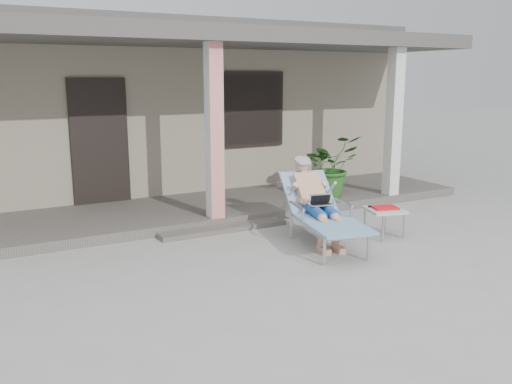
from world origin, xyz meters
TOP-DOWN VIEW (x-y plane):
  - ground at (0.00, 0.00)m, footprint 60.00×60.00m
  - house at (0.00, 6.50)m, footprint 10.40×5.40m
  - porch_deck at (0.00, 3.00)m, footprint 10.00×2.00m
  - porch_overhang at (0.00, 2.95)m, footprint 10.00×2.30m
  - porch_step at (0.00, 1.85)m, footprint 2.00×0.30m
  - lounger at (0.93, 0.73)m, footprint 1.04×1.91m
  - side_table at (1.93, 0.52)m, footprint 0.61×0.61m
  - potted_palm at (2.42, 2.54)m, footprint 1.00×0.87m

SIDE VIEW (x-z plane):
  - ground at x=0.00m, z-range 0.00..0.00m
  - porch_step at x=0.00m, z-range 0.00..0.07m
  - porch_deck at x=0.00m, z-range 0.00..0.15m
  - side_table at x=1.93m, z-range 0.15..0.59m
  - potted_palm at x=2.42m, z-range 0.15..1.26m
  - lounger at x=0.93m, z-range 0.14..1.34m
  - house at x=0.00m, z-range 0.02..3.32m
  - porch_overhang at x=0.00m, z-range 1.36..4.21m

